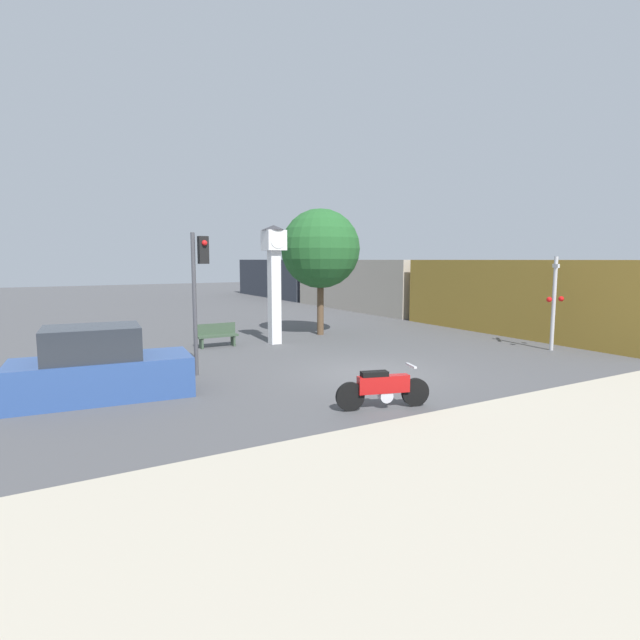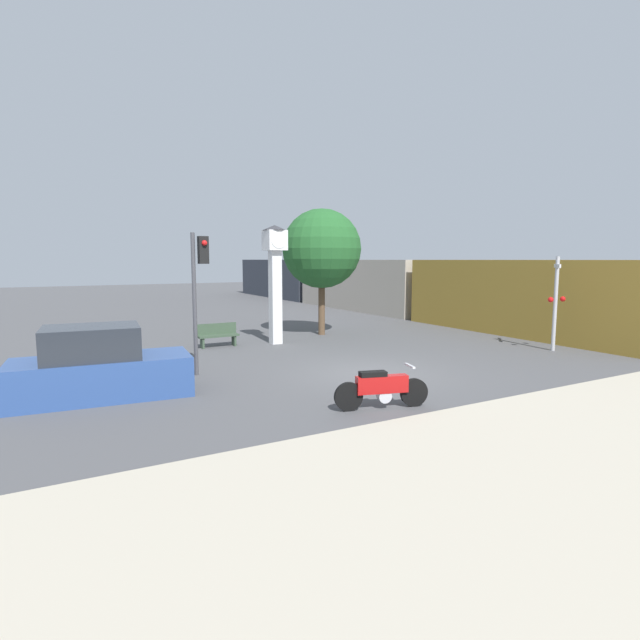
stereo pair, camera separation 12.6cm
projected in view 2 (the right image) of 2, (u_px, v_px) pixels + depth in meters
name	position (u px, v px, depth m)	size (l,w,h in m)	color
ground_plane	(370.00, 373.00, 15.03)	(120.00, 120.00, 0.00)	#4C4C4F
sidewalk_strip	(597.00, 449.00, 8.91)	(36.00, 6.00, 0.10)	#B2A893
motorcycle	(382.00, 388.00, 11.44)	(2.20, 0.79, 0.99)	black
clock_tower	(275.00, 267.00, 20.03)	(0.96, 0.96, 4.78)	white
freight_train	(363.00, 285.00, 34.33)	(2.80, 39.23, 3.40)	olive
traffic_light	(199.00, 278.00, 14.57)	(0.50, 0.35, 4.19)	#47474C
railroad_crossing_signal	(556.00, 299.00, 18.58)	(0.90, 0.82, 3.53)	#B7B7BC
street_tree	(322.00, 249.00, 22.37)	(3.55, 3.55, 5.68)	brown
bench	(218.00, 334.00, 19.58)	(1.60, 0.44, 0.92)	#384C38
parked_car	(99.00, 368.00, 12.34)	(4.34, 2.17, 1.80)	#2D4C8C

